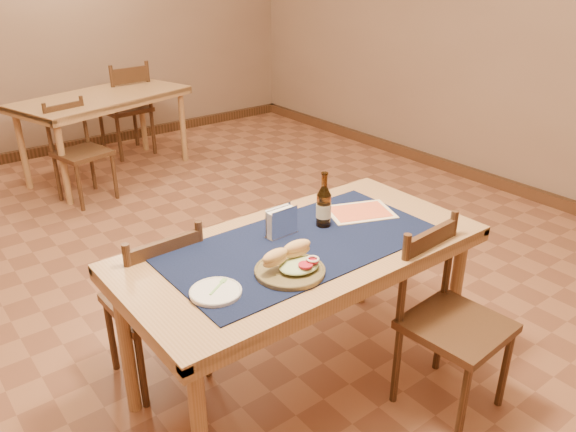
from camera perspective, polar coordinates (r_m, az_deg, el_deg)
room at (r=2.86m, az=-8.93°, el=14.81°), size 6.04×7.04×2.84m
main_table at (r=2.48m, az=1.42°, el=-4.59°), size 1.60×0.80×0.75m
placemat at (r=2.44m, az=1.44°, el=-2.85°), size 1.20×0.60×0.01m
baseboard at (r=3.37m, az=-7.41°, el=-8.38°), size 6.00×7.00×0.10m
back_table at (r=5.43m, az=-18.26°, el=10.74°), size 1.66×1.15×0.75m
chair_main_far at (r=2.69m, az=-13.13°, el=-8.36°), size 0.40×0.40×0.85m
chair_main_near at (r=2.59m, az=16.07°, el=-9.92°), size 0.43×0.43×0.87m
chair_back_near at (r=4.97m, az=-20.44°, el=6.31°), size 0.46×0.46×0.83m
chair_back_far at (r=5.99m, az=-16.07°, el=10.56°), size 0.47×0.47×0.95m
sandwich_plate at (r=2.21m, az=0.33°, el=-5.04°), size 0.28×0.28×0.11m
side_plate at (r=2.11m, az=-7.36°, el=-7.61°), size 0.19×0.19×0.02m
fork at (r=2.13m, az=-7.02°, el=-7.00°), size 0.11×0.07×0.00m
beer_bottle at (r=2.56m, az=3.65°, el=0.99°), size 0.07×0.07×0.26m
napkin_holder at (r=2.48m, az=-0.67°, el=-0.67°), size 0.15×0.06×0.13m
menu_card at (r=2.75m, az=7.31°, el=0.42°), size 0.37×0.33×0.01m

